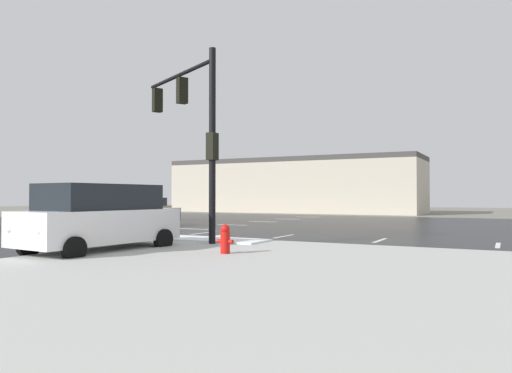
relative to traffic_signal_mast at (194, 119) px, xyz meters
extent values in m
plane|color=slate|center=(-4.51, 4.44, -4.41)|extent=(120.00, 120.00, 0.00)
cube|color=#232326|center=(-4.51, 4.44, -4.40)|extent=(44.00, 44.00, 0.02)
cube|color=#B2B2AD|center=(7.49, -7.56, -4.34)|extent=(18.00, 18.00, 0.14)
cube|color=white|center=(0.49, 0.44, -4.24)|extent=(4.00, 1.60, 0.06)
cube|color=silver|center=(-4.51, -1.56, -4.39)|extent=(2.00, 0.15, 0.01)
cube|color=silver|center=(-4.51, 2.44, -4.39)|extent=(2.00, 0.15, 0.01)
cube|color=silver|center=(-4.51, 6.44, -4.39)|extent=(2.00, 0.15, 0.01)
cube|color=silver|center=(-4.51, 10.44, -4.39)|extent=(2.00, 0.15, 0.01)
cube|color=silver|center=(-4.51, 14.44, -4.39)|extent=(2.00, 0.15, 0.01)
cube|color=silver|center=(-4.51, 18.44, -4.39)|extent=(2.00, 0.15, 0.01)
cube|color=silver|center=(-4.51, 22.44, -4.39)|extent=(2.00, 0.15, 0.01)
cube|color=silver|center=(-14.51, 4.44, -4.39)|extent=(0.15, 2.00, 0.01)
cube|color=silver|center=(-10.51, 4.44, -4.39)|extent=(0.15, 2.00, 0.01)
cube|color=silver|center=(-6.51, 4.44, -4.39)|extent=(0.15, 2.00, 0.01)
cube|color=silver|center=(-2.51, 4.44, -4.39)|extent=(0.15, 2.00, 0.01)
cube|color=silver|center=(1.49, 4.44, -4.39)|extent=(0.15, 2.00, 0.01)
cube|color=silver|center=(5.49, 4.44, -4.39)|extent=(0.15, 2.00, 0.01)
cube|color=silver|center=(9.49, 4.44, -4.39)|extent=(0.15, 2.00, 0.01)
cube|color=silver|center=(-1.01, 0.44, -4.39)|extent=(0.45, 7.00, 0.01)
cylinder|color=black|center=(1.16, -0.59, -1.03)|extent=(0.22, 0.22, 6.47)
cylinder|color=black|center=(-1.02, 0.52, 1.80)|extent=(4.42, 2.35, 0.14)
cube|color=black|center=(-0.80, 0.41, 1.18)|extent=(0.41, 0.45, 0.95)
sphere|color=red|center=(-0.94, 0.48, 1.46)|extent=(0.20, 0.20, 0.20)
cube|color=black|center=(-2.76, 1.41, 1.18)|extent=(0.41, 0.45, 0.95)
sphere|color=red|center=(-2.90, 1.48, 1.46)|extent=(0.20, 0.20, 0.20)
cube|color=black|center=(1.16, -0.59, -1.07)|extent=(0.28, 0.36, 0.90)
cylinder|color=red|center=(2.95, -2.72, -3.97)|extent=(0.26, 0.26, 0.60)
sphere|color=red|center=(2.95, -2.72, -3.60)|extent=(0.25, 0.25, 0.25)
cylinder|color=red|center=(2.77, -2.72, -3.94)|extent=(0.12, 0.11, 0.11)
cylinder|color=red|center=(3.13, -2.72, -3.94)|extent=(0.12, 0.11, 0.11)
cube|color=#BCB29E|center=(-10.40, 33.62, -1.84)|extent=(26.44, 8.00, 5.15)
cube|color=#3F3D3A|center=(-10.40, 33.62, 0.99)|extent=(26.44, 8.00, 0.50)
cube|color=slate|center=(-8.77, 7.32, -3.71)|extent=(4.62, 2.14, 0.70)
cube|color=black|center=(-9.44, 7.37, -3.08)|extent=(2.59, 1.84, 0.55)
cylinder|color=black|center=(-7.17, 8.10, -4.06)|extent=(0.67, 0.27, 0.66)
cylinder|color=black|center=(-7.31, 6.30, -4.06)|extent=(0.67, 0.27, 0.66)
cylinder|color=black|center=(-10.22, 8.33, -4.06)|extent=(0.67, 0.27, 0.66)
cylinder|color=black|center=(-10.36, 6.53, -4.06)|extent=(0.67, 0.27, 0.66)
sphere|color=white|center=(-6.53, 7.72, -3.71)|extent=(0.18, 0.18, 0.18)
sphere|color=white|center=(-6.62, 6.57, -3.71)|extent=(0.18, 0.18, 0.18)
cube|color=white|center=(-0.85, -3.54, -3.58)|extent=(2.35, 4.95, 0.95)
cube|color=black|center=(-0.85, -3.54, -2.73)|extent=(2.07, 3.50, 0.75)
cylinder|color=black|center=(-0.01, -5.25, -4.06)|extent=(0.28, 0.68, 0.66)
cylinder|color=black|center=(-1.96, -5.08, -4.06)|extent=(0.28, 0.68, 0.66)
cylinder|color=black|center=(0.26, -1.99, -4.06)|extent=(0.28, 0.68, 0.66)
cylinder|color=black|center=(-1.68, -1.83, -4.06)|extent=(0.28, 0.68, 0.66)
sphere|color=white|center=(-0.42, -5.93, -3.58)|extent=(0.18, 0.18, 0.18)
sphere|color=white|center=(-1.67, -5.83, -3.58)|extent=(0.18, 0.18, 0.18)
cube|color=tan|center=(-12.94, 11.82, -3.71)|extent=(4.55, 1.92, 0.70)
cube|color=black|center=(-12.26, 11.84, -3.08)|extent=(2.52, 1.72, 0.55)
cylinder|color=black|center=(-14.44, 10.88, -4.06)|extent=(0.67, 0.24, 0.66)
cylinder|color=black|center=(-14.49, 12.68, -4.06)|extent=(0.67, 0.24, 0.66)
cylinder|color=black|center=(-11.38, 10.96, -4.06)|extent=(0.67, 0.24, 0.66)
cylinder|color=black|center=(-11.43, 12.76, -4.06)|extent=(0.67, 0.24, 0.66)
sphere|color=white|center=(-15.12, 11.19, -3.71)|extent=(0.18, 0.18, 0.18)
sphere|color=white|center=(-15.15, 12.34, -3.71)|extent=(0.18, 0.18, 0.18)
camera|label=1|loc=(9.77, -14.02, -2.71)|focal=33.90mm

